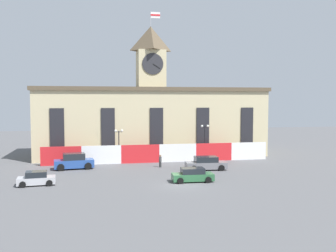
# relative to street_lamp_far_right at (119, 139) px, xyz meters

# --- Properties ---
(ground_plane) EXTENTS (160.00, 160.00, 0.00)m
(ground_plane) POSITION_rel_street_lamp_far_right_xyz_m (5.84, -15.66, -3.57)
(ground_plane) COLOR #565659
(civic_building) EXTENTS (37.16, 12.59, 23.75)m
(civic_building) POSITION_rel_street_lamp_far_right_xyz_m (5.84, 7.89, 2.50)
(civic_building) COLOR beige
(civic_building) RESTS_ON ground
(banner_fence) EXTENTS (33.39, 0.12, 2.66)m
(banner_fence) POSITION_rel_street_lamp_far_right_xyz_m (5.84, -0.62, -2.24)
(banner_fence) COLOR red
(banner_fence) RESTS_ON ground
(street_lamp_far_right) EXTENTS (1.26, 0.36, 4.89)m
(street_lamp_far_right) POSITION_rel_street_lamp_far_right_xyz_m (0.00, 0.00, 0.00)
(street_lamp_far_right) COLOR black
(street_lamp_far_right) RESTS_ON ground
(street_lamp_left) EXTENTS (1.26, 0.36, 5.41)m
(street_lamp_left) POSITION_rel_street_lamp_far_right_xyz_m (12.94, 0.00, 0.32)
(street_lamp_left) COLOR black
(street_lamp_left) RESTS_ON ground
(car_green_wagon) EXTENTS (4.67, 2.28, 1.55)m
(car_green_wagon) POSITION_rel_street_lamp_far_right_xyz_m (7.33, -14.28, -2.85)
(car_green_wagon) COLOR #2D663D
(car_green_wagon) RESTS_ON ground
(car_silver_hatch) EXTENTS (4.04, 2.29, 1.50)m
(car_silver_hatch) POSITION_rel_street_lamp_far_right_xyz_m (-9.53, -12.86, -2.88)
(car_silver_hatch) COLOR #B7B7BC
(car_silver_hatch) RESTS_ON ground
(car_blue_van) EXTENTS (5.30, 2.86, 2.10)m
(car_blue_van) POSITION_rel_street_lamp_far_right_xyz_m (-6.14, -3.74, -2.60)
(car_blue_van) COLOR #284C99
(car_blue_van) RESTS_ON ground
(car_gray_pickup) EXTENTS (5.39, 2.58, 1.75)m
(car_gray_pickup) POSITION_rel_street_lamp_far_right_xyz_m (10.87, -7.60, -2.76)
(car_gray_pickup) COLOR slate
(car_gray_pickup) RESTS_ON ground
(pedestrian) EXTENTS (0.52, 0.52, 1.72)m
(pedestrian) POSITION_rel_street_lamp_far_right_xyz_m (5.32, -4.61, -2.63)
(pedestrian) COLOR #4C4C4C
(pedestrian) RESTS_ON ground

